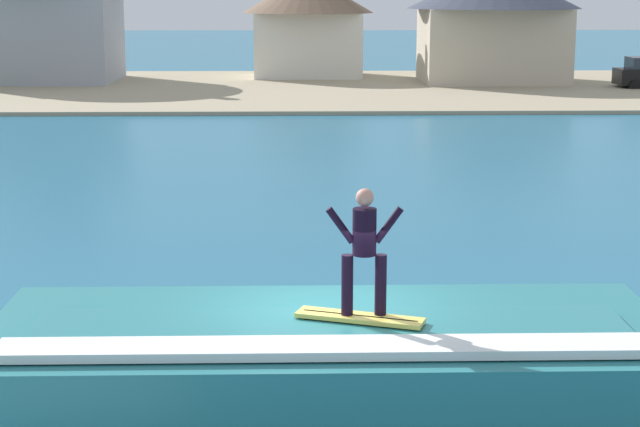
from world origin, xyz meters
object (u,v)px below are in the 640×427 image
wave_crest (329,361)px  house_gabled_white (493,16)px  surfer (364,245)px  house_small_cottage (308,18)px  surfboard (360,318)px

wave_crest → house_gabled_white: (11.25, 48.24, 3.46)m
surfer → house_small_cottage: house_small_cottage is taller
house_gabled_white → house_small_cottage: size_ratio=1.24×
surfer → house_gabled_white: 49.66m
surfboard → surfer: size_ratio=1.02×
surfer → house_gabled_white: house_gabled_white is taller
wave_crest → surfboard: (0.41, -0.24, 0.70)m
wave_crest → surfer: 1.77m
wave_crest → house_gabled_white: 49.66m
wave_crest → surfer: bearing=-23.0°
surfboard → house_gabled_white: (10.84, 48.48, 2.76)m
house_small_cottage → house_gabled_white: bearing=-20.8°
surfboard → house_small_cottage: (-0.03, 52.60, 2.49)m
surfboard → surfer: 1.00m
wave_crest → surfboard: surfboard is taller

